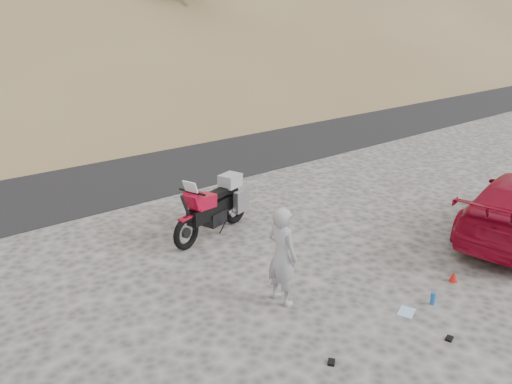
% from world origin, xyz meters
% --- Properties ---
extents(ground, '(140.00, 140.00, 0.00)m').
position_xyz_m(ground, '(0.00, 0.00, 0.00)').
color(ground, '#464441').
rests_on(ground, ground).
extents(road, '(120.00, 7.00, 0.05)m').
position_xyz_m(road, '(0.00, 9.00, 0.00)').
color(road, black).
rests_on(road, ground).
extents(motorcycle, '(2.32, 1.09, 1.42)m').
position_xyz_m(motorcycle, '(0.63, 2.86, 0.61)').
color(motorcycle, black).
rests_on(motorcycle, ground).
extents(man, '(0.43, 0.63, 1.67)m').
position_xyz_m(man, '(-0.08, -0.06, 0.00)').
color(man, '#96969B').
rests_on(man, ground).
extents(gear_bottle, '(0.10, 0.10, 0.21)m').
position_xyz_m(gear_bottle, '(1.78, -1.70, 0.11)').
color(gear_bottle, '#1B57A3').
rests_on(gear_bottle, ground).
extents(gear_funnel, '(0.16, 0.16, 0.19)m').
position_xyz_m(gear_funnel, '(2.73, -1.51, 0.09)').
color(gear_funnel, red).
rests_on(gear_funnel, ground).
extents(gear_glove_a, '(0.15, 0.12, 0.04)m').
position_xyz_m(gear_glove_a, '(1.14, -2.39, 0.02)').
color(gear_glove_a, black).
rests_on(gear_glove_a, ground).
extents(gear_glove_b, '(0.16, 0.15, 0.04)m').
position_xyz_m(gear_glove_b, '(-0.60, -1.67, 0.02)').
color(gear_glove_b, black).
rests_on(gear_glove_b, ground).
extents(gear_blue_cloth, '(0.38, 0.33, 0.01)m').
position_xyz_m(gear_blue_cloth, '(1.25, -1.58, 0.01)').
color(gear_blue_cloth, '#96BBE9').
rests_on(gear_blue_cloth, ground).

